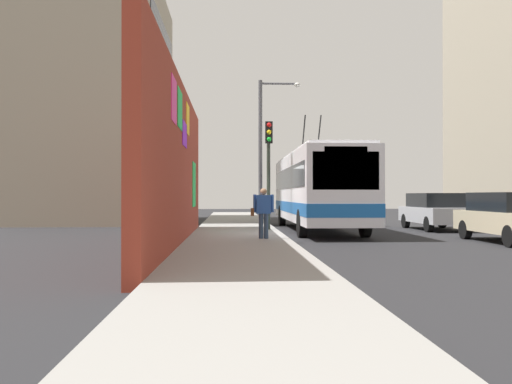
{
  "coord_description": "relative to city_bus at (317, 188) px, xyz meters",
  "views": [
    {
      "loc": [
        -19.4,
        1.83,
        1.49
      ],
      "look_at": [
        0.57,
        0.91,
        1.61
      ],
      "focal_mm": 38.34,
      "sensor_mm": 36.0,
      "label": 1
    }
  ],
  "objects": [
    {
      "name": "pedestrian_at_curb",
      "position": [
        -5.98,
        2.63,
        -0.76
      ],
      "size": [
        0.22,
        0.71,
        1.56
      ],
      "color": "#2D3F59",
      "rests_on": "sidewalk_slab"
    },
    {
      "name": "parked_car_silver",
      "position": [
        0.31,
        -5.2,
        -0.98
      ],
      "size": [
        4.41,
        1.92,
        1.58
      ],
      "color": "#B7B7BC",
      "rests_on": "ground_plane"
    },
    {
      "name": "street_lamp",
      "position": [
        2.58,
        2.03,
        2.21
      ],
      "size": [
        0.44,
        1.96,
        6.72
      ],
      "color": "#4C4C51",
      "rests_on": "sidewalk_slab"
    },
    {
      "name": "sidewalk_slab",
      "position": [
        -3.44,
        3.4,
        -1.74
      ],
      "size": [
        48.0,
        3.2,
        0.15
      ],
      "primitive_type": "cube",
      "color": "gray",
      "rests_on": "ground_plane"
    },
    {
      "name": "parked_car_champagne",
      "position": [
        -6.12,
        -5.2,
        -0.98
      ],
      "size": [
        4.55,
        1.94,
        1.58
      ],
      "color": "#C6B793",
      "rests_on": "ground_plane"
    },
    {
      "name": "graffiti_wall",
      "position": [
        -7.05,
        5.15,
        0.54
      ],
      "size": [
        14.76,
        0.32,
        4.69
      ],
      "color": "maroon",
      "rests_on": "ground_plane"
    },
    {
      "name": "city_bus",
      "position": [
        0.0,
        0.0,
        0.0
      ],
      "size": [
        11.63,
        2.53,
        5.04
      ],
      "color": "silver",
      "rests_on": "ground_plane"
    },
    {
      "name": "ground_plane",
      "position": [
        -3.44,
        1.8,
        -1.81
      ],
      "size": [
        80.0,
        80.0,
        0.0
      ],
      "primitive_type": "plane",
      "color": "#232326"
    },
    {
      "name": "building_far_left",
      "position": [
        8.32,
        11.0,
        4.76
      ],
      "size": [
        10.89,
        6.98,
        13.15
      ],
      "color": "#9E937F",
      "rests_on": "ground_plane"
    },
    {
      "name": "traffic_light",
      "position": [
        -1.59,
        2.15,
        1.18
      ],
      "size": [
        0.49,
        0.28,
        4.23
      ],
      "color": "#2D382D",
      "rests_on": "sidewalk_slab"
    }
  ]
}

